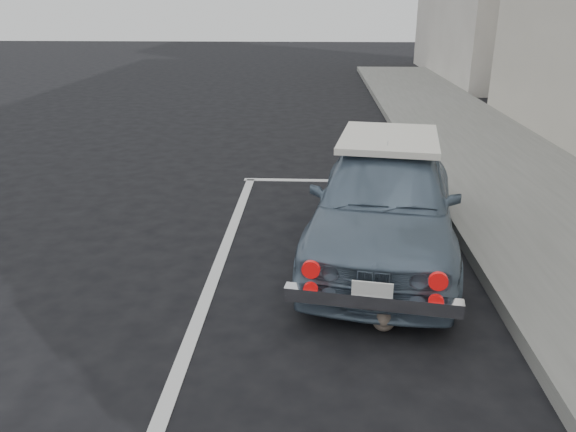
# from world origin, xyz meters

# --- Properties ---
(pline_front) EXTENTS (3.00, 0.12, 0.01)m
(pline_front) POSITION_xyz_m (0.50, 6.50, 0.00)
(pline_front) COLOR silver
(pline_front) RESTS_ON ground
(pline_side) EXTENTS (0.12, 7.00, 0.01)m
(pline_side) POSITION_xyz_m (-0.90, 3.00, 0.00)
(pline_side) COLOR silver
(pline_side) RESTS_ON ground
(retro_coupe) EXTENTS (2.09, 3.96, 1.28)m
(retro_coupe) POSITION_xyz_m (0.88, 3.85, 0.65)
(retro_coupe) COLOR slate
(retro_coupe) RESTS_ON ground
(cat) EXTENTS (0.26, 0.48, 0.26)m
(cat) POSITION_xyz_m (0.73, 2.23, 0.12)
(cat) COLOR #786C5C
(cat) RESTS_ON ground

